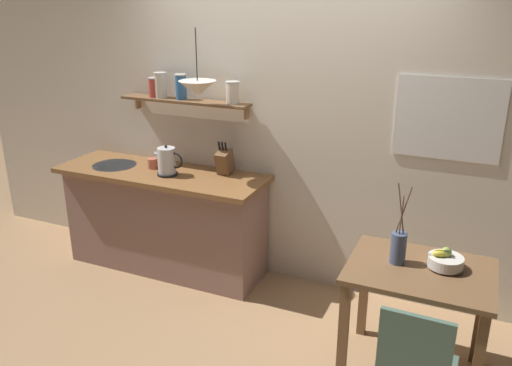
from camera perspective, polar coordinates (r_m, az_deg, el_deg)
name	(u,v)px	position (r m, az deg, el deg)	size (l,w,h in m)	color
ground_plane	(255,309)	(4.20, -0.14, -13.56)	(14.00, 14.00, 0.00)	#A87F56
back_wall	(312,125)	(4.16, 6.11, 6.34)	(6.80, 0.11, 2.70)	silver
kitchen_counter	(165,219)	(4.66, -9.85, -3.89)	(1.83, 0.63, 0.91)	gray
wall_shelf	(183,93)	(4.42, -7.91, 9.67)	(1.16, 0.20, 0.34)	brown
dining_table	(418,289)	(3.42, 17.23, -10.96)	(0.86, 0.67, 0.75)	brown
fruit_bowl	(445,260)	(3.38, 19.89, -7.91)	(0.21, 0.21, 0.13)	silver
twig_vase	(398,247)	(3.34, 15.23, -6.73)	(0.10, 0.10, 0.51)	#475675
electric_kettle	(167,162)	(4.35, -9.65, 2.30)	(0.26, 0.17, 0.26)	black
knife_block	(225,161)	(4.32, -3.44, 2.37)	(0.11, 0.18, 0.29)	brown
coffee_mug_by_sink	(153,163)	(4.57, -11.15, 2.12)	(0.12, 0.09, 0.09)	#C6664C
pendant_lamp	(198,88)	(4.09, -6.38, 10.20)	(0.29, 0.29, 0.51)	black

